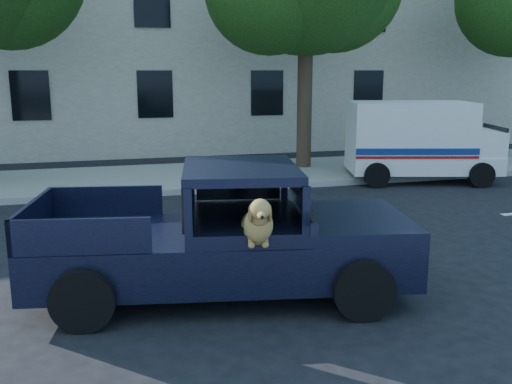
% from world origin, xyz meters
% --- Properties ---
extents(ground, '(120.00, 120.00, 0.00)m').
position_xyz_m(ground, '(0.00, 0.00, 0.00)').
color(ground, black).
rests_on(ground, ground).
extents(far_sidewalk, '(60.00, 4.00, 0.15)m').
position_xyz_m(far_sidewalk, '(0.00, 9.20, 0.07)').
color(far_sidewalk, gray).
rests_on(far_sidewalk, ground).
extents(lane_stripes, '(21.60, 0.14, 0.01)m').
position_xyz_m(lane_stripes, '(2.00, 3.40, 0.01)').
color(lane_stripes, silver).
rests_on(lane_stripes, ground).
extents(building_main, '(26.00, 6.00, 9.00)m').
position_xyz_m(building_main, '(3.00, 16.50, 4.50)').
color(building_main, beige).
rests_on(building_main, ground).
extents(pickup_truck, '(5.23, 2.96, 1.78)m').
position_xyz_m(pickup_truck, '(0.50, 0.73, 0.60)').
color(pickup_truck, black).
rests_on(pickup_truck, ground).
extents(mail_truck, '(4.30, 2.86, 2.17)m').
position_xyz_m(mail_truck, '(7.49, 7.28, 0.95)').
color(mail_truck, silver).
rests_on(mail_truck, ground).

